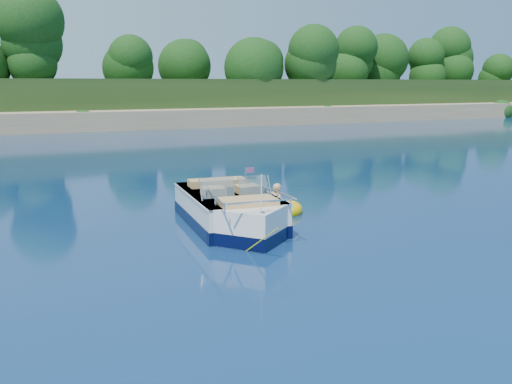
{
  "coord_description": "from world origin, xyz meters",
  "views": [
    {
      "loc": [
        -5.17,
        -10.07,
        3.68
      ],
      "look_at": [
        1.1,
        3.24,
        0.85
      ],
      "focal_mm": 40.0,
      "sensor_mm": 36.0,
      "label": 1
    }
  ],
  "objects": [
    {
      "name": "boy",
      "position": [
        2.11,
        4.14,
        0.0
      ],
      "size": [
        0.57,
        0.81,
        1.45
      ],
      "primitive_type": "imported",
      "rotation": [
        0.0,
        -0.17,
        1.94
      ],
      "color": "#DFA875",
      "rests_on": "ground"
    },
    {
      "name": "tow_tube",
      "position": [
        2.21,
        4.15,
        0.1
      ],
      "size": [
        1.92,
        1.92,
        0.38
      ],
      "rotation": [
        0.0,
        0.0,
        -0.43
      ],
      "color": "#FFC100",
      "rests_on": "ground"
    },
    {
      "name": "motorboat",
      "position": [
        0.37,
        3.14,
        0.38
      ],
      "size": [
        2.47,
        5.83,
        1.94
      ],
      "rotation": [
        0.0,
        0.0,
        -0.1
      ],
      "color": "white",
      "rests_on": "ground"
    },
    {
      "name": "ground",
      "position": [
        0.0,
        0.0,
        0.0
      ],
      "size": [
        160.0,
        160.0,
        0.0
      ],
      "primitive_type": "plane",
      "color": "#0A1C4A",
      "rests_on": "ground"
    },
    {
      "name": "treeline",
      "position": [
        0.04,
        41.01,
        5.55
      ],
      "size": [
        150.0,
        7.12,
        8.19
      ],
      "color": "#312010",
      "rests_on": "ground"
    },
    {
      "name": "shoreline",
      "position": [
        0.0,
        63.77,
        0.98
      ],
      "size": [
        170.0,
        59.0,
        6.0
      ],
      "color": "#8C6F51",
      "rests_on": "ground"
    }
  ]
}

